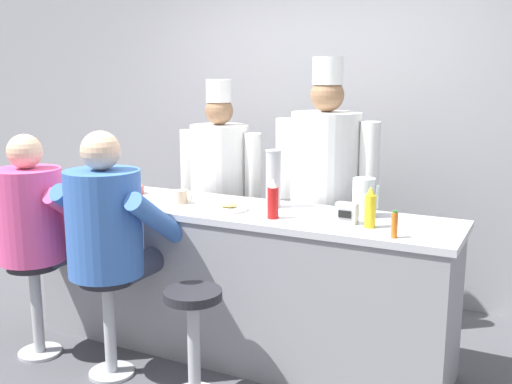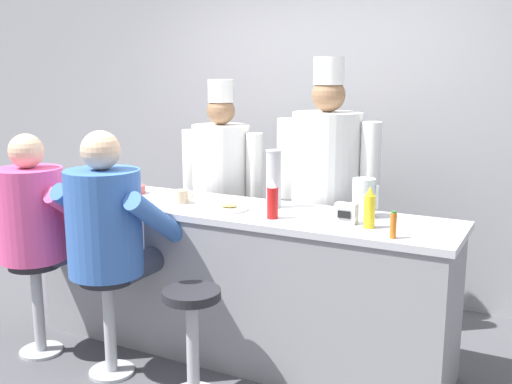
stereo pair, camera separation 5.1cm
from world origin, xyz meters
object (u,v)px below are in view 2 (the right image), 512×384
at_px(breakfast_plate, 229,208).
at_px(cook_in_whites_far, 326,184).
at_px(ketchup_bottle_red, 273,200).
at_px(hot_sauce_bottle_orange, 393,225).
at_px(cup_stack_steel, 274,179).
at_px(water_pitcher_clear, 364,198).
at_px(diner_seated_blue, 109,227).
at_px(coffee_mug_tan, 182,197).
at_px(napkin_dispenser_chrome, 346,213).
at_px(cook_in_whites_near, 222,185).
at_px(empty_stool_round, 192,326).
at_px(diner_seated_pink, 36,220).
at_px(mustard_bottle_yellow, 370,209).
at_px(coffee_mug_white, 112,184).
at_px(cereal_bowl, 134,189).

relative_size(breakfast_plate, cook_in_whites_far, 0.13).
bearing_deg(cook_in_whites_far, ketchup_bottle_red, -93.30).
height_order(hot_sauce_bottle_orange, cup_stack_steel, cup_stack_steel).
relative_size(water_pitcher_clear, diner_seated_blue, 0.15).
distance_m(ketchup_bottle_red, coffee_mug_tan, 0.70).
bearing_deg(cup_stack_steel, diner_seated_blue, -136.32).
bearing_deg(napkin_dispenser_chrome, cook_in_whites_near, 150.29).
height_order(ketchup_bottle_red, water_pitcher_clear, ketchup_bottle_red).
xyz_separation_m(napkin_dispenser_chrome, cook_in_whites_near, (-1.22, 0.69, -0.06)).
relative_size(cup_stack_steel, empty_stool_round, 0.57).
bearing_deg(diner_seated_pink, mustard_bottle_yellow, 13.68).
xyz_separation_m(ketchup_bottle_red, hot_sauce_bottle_orange, (0.73, -0.10, -0.04)).
bearing_deg(water_pitcher_clear, coffee_mug_white, -178.59).
bearing_deg(ketchup_bottle_red, diner_seated_pink, -163.08).
relative_size(ketchup_bottle_red, cereal_bowl, 1.48).
bearing_deg(diner_seated_pink, water_pitcher_clear, 20.73).
distance_m(mustard_bottle_yellow, cup_stack_steel, 0.71).
distance_m(hot_sauce_bottle_orange, cook_in_whites_far, 1.09).
bearing_deg(coffee_mug_tan, cook_in_whites_near, 99.21).
height_order(mustard_bottle_yellow, cook_in_whites_far, cook_in_whites_far).
distance_m(water_pitcher_clear, diner_seated_blue, 1.49).
relative_size(hot_sauce_bottle_orange, cereal_bowl, 0.90).
relative_size(water_pitcher_clear, napkin_dispenser_chrome, 1.88).
distance_m(diner_seated_pink, empty_stool_round, 1.26).
bearing_deg(water_pitcher_clear, cook_in_whites_far, 131.02).
bearing_deg(coffee_mug_white, coffee_mug_tan, -11.00).
height_order(ketchup_bottle_red, breakfast_plate, ketchup_bottle_red).
xyz_separation_m(coffee_mug_white, cup_stack_steel, (1.27, 0.03, 0.14)).
height_order(breakfast_plate, napkin_dispenser_chrome, napkin_dispenser_chrome).
xyz_separation_m(mustard_bottle_yellow, cook_in_whites_far, (-0.51, 0.70, -0.03)).
relative_size(napkin_dispenser_chrome, empty_stool_round, 0.19).
bearing_deg(cup_stack_steel, cook_in_whites_far, 71.74).
distance_m(cereal_bowl, cup_stack_steel, 1.06).
height_order(mustard_bottle_yellow, coffee_mug_white, mustard_bottle_yellow).
bearing_deg(coffee_mug_tan, diner_seated_blue, -105.88).
relative_size(ketchup_bottle_red, coffee_mug_tan, 1.76).
bearing_deg(hot_sauce_bottle_orange, coffee_mug_white, 171.12).
height_order(breakfast_plate, coffee_mug_white, coffee_mug_white).
xyz_separation_m(ketchup_bottle_red, coffee_mug_white, (-1.39, 0.23, -0.07)).
distance_m(ketchup_bottle_red, hot_sauce_bottle_orange, 0.73).
xyz_separation_m(cup_stack_steel, napkin_dispenser_chrome, (0.53, -0.17, -0.12)).
height_order(mustard_bottle_yellow, breakfast_plate, mustard_bottle_yellow).
bearing_deg(coffee_mug_tan, ketchup_bottle_red, -7.98).
distance_m(mustard_bottle_yellow, water_pitcher_clear, 0.25).
relative_size(coffee_mug_white, napkin_dispenser_chrome, 0.99).
height_order(breakfast_plate, cook_in_whites_near, cook_in_whites_near).
bearing_deg(cook_in_whites_near, diner_seated_blue, -91.88).
distance_m(water_pitcher_clear, coffee_mug_white, 1.84).
relative_size(breakfast_plate, coffee_mug_white, 1.97).
bearing_deg(coffee_mug_tan, cook_in_whites_far, 41.56).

